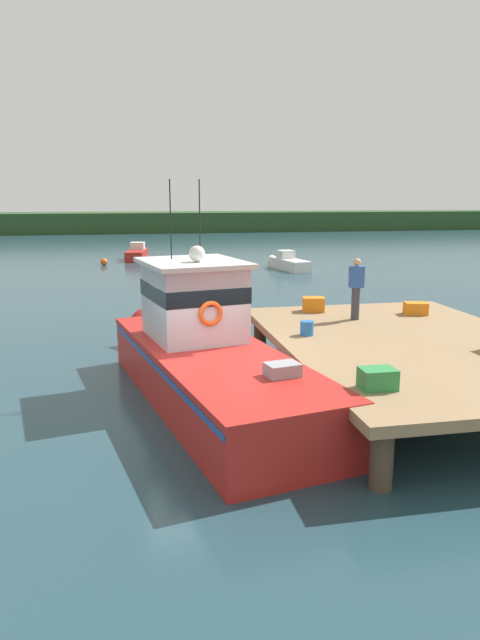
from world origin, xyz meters
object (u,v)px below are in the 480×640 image
at_px(crate_single_far, 378,379).
at_px(mooring_buoy_spare_mooring, 104,262).
at_px(main_fishing_boat, 203,353).
at_px(crate_single_by_cleat, 416,308).
at_px(bait_bucket, 307,328).
at_px(deckhand_by_the_boat, 356,288).
at_px(mooring_buoy_outer, 240,264).
at_px(mooring_buoy_channel_marker, 209,295).
at_px(moored_boat_near_channel, 137,253).
at_px(crate_stack_near_edge, 313,304).
at_px(moored_boat_far_left, 288,263).

bearing_deg(crate_single_far, mooring_buoy_spare_mooring, 100.80).
distance_m(main_fishing_boat, crate_single_far, 4.36).
relative_size(crate_single_far, mooring_buoy_spare_mooring, 1.29).
bearing_deg(mooring_buoy_spare_mooring, crate_single_by_cleat, -68.58).
relative_size(crate_single_far, bait_bucket, 1.76).
bearing_deg(deckhand_by_the_boat, mooring_buoy_outer, 87.14).
distance_m(crate_single_by_cleat, mooring_buoy_channel_marker, 11.02).
relative_size(crate_single_by_cleat, mooring_buoy_outer, 1.37).
relative_size(mooring_buoy_spare_mooring, mooring_buoy_outer, 1.06).
height_order(bait_bucket, deckhand_by_the_boat, deckhand_by_the_boat).
height_order(crate_single_by_cleat, moored_boat_near_channel, crate_single_by_cleat).
height_order(bait_bucket, mooring_buoy_channel_marker, bait_bucket).
distance_m(main_fishing_boat, crate_single_by_cleat, 6.59).
bearing_deg(mooring_buoy_spare_mooring, crate_stack_near_edge, -73.73).
bearing_deg(mooring_buoy_channel_marker, crate_stack_near_edge, -79.16).
bearing_deg(mooring_buoy_spare_mooring, deckhand_by_the_boat, -72.88).
height_order(crate_stack_near_edge, moored_boat_far_left, crate_stack_near_edge).
xyz_separation_m(main_fishing_boat, deckhand_by_the_boat, (4.32, 1.84, 1.05)).
bearing_deg(moored_boat_far_left, main_fishing_boat, -110.46).
bearing_deg(main_fishing_boat, bait_bucket, 8.88).
xyz_separation_m(mooring_buoy_channel_marker, mooring_buoy_spare_mooring, (-4.91, 13.68, 0.06)).
height_order(main_fishing_boat, mooring_buoy_outer, main_fishing_boat).
bearing_deg(moored_boat_far_left, crate_single_far, -102.44).
bearing_deg(moored_boat_far_left, moored_boat_near_channel, 140.04).
height_order(main_fishing_boat, moored_boat_near_channel, main_fishing_boat).
bearing_deg(moored_boat_near_channel, deckhand_by_the_boat, -79.25).
bearing_deg(bait_bucket, mooring_buoy_spare_mooring, 102.40).
bearing_deg(mooring_buoy_channel_marker, mooring_buoy_outer, 72.21).
distance_m(bait_bucket, mooring_buoy_channel_marker, 11.86).
bearing_deg(crate_single_far, main_fishing_boat, 125.58).
xyz_separation_m(moored_boat_near_channel, mooring_buoy_outer, (6.27, -5.91, -0.19)).
bearing_deg(mooring_buoy_spare_mooring, bait_bucket, -77.60).
height_order(crate_stack_near_edge, bait_bucket, crate_stack_near_edge).
bearing_deg(mooring_buoy_spare_mooring, main_fishing_boat, -83.21).
bearing_deg(crate_stack_near_edge, crate_single_far, -98.95).
distance_m(crate_single_far, crate_stack_near_edge, 6.69).
distance_m(crate_single_by_cleat, bait_bucket, 4.10).
distance_m(moored_boat_far_left, moored_boat_near_channel, 11.70).
xyz_separation_m(crate_stack_near_edge, moored_boat_near_channel, (-4.45, 26.10, -1.00)).
bearing_deg(moored_boat_far_left, bait_bucket, -104.66).
distance_m(bait_bucket, mooring_buoy_outer, 23.09).
distance_m(mooring_buoy_channel_marker, mooring_buoy_spare_mooring, 14.54).
distance_m(crate_stack_near_edge, mooring_buoy_spare_mooring, 23.75).
xyz_separation_m(deckhand_by_the_boat, mooring_buoy_spare_mooring, (-7.40, 24.02, -1.83)).
height_order(deckhand_by_the_boat, moored_boat_far_left, deckhand_by_the_boat).
bearing_deg(moored_boat_near_channel, mooring_buoy_channel_marker, -80.97).
bearing_deg(moored_boat_far_left, deckhand_by_the_boat, -100.76).
distance_m(crate_single_far, mooring_buoy_spare_mooring, 29.94).
xyz_separation_m(moored_boat_far_left, mooring_buoy_outer, (-2.70, 1.60, -0.17)).
bearing_deg(mooring_buoy_spare_mooring, moored_boat_near_channel, 56.51).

